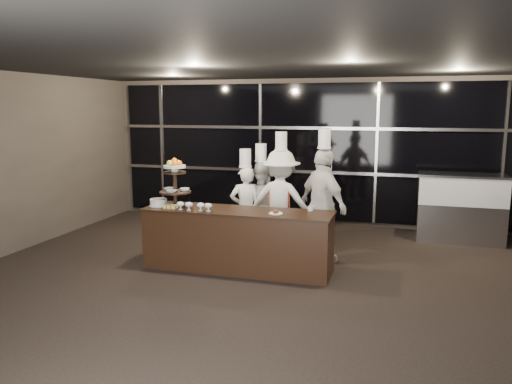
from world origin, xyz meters
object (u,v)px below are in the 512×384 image
(layer_cake, at_px, (159,202))
(buffet_counter, at_px, (237,240))
(chef_a, at_px, (245,207))
(chef_c, at_px, (281,202))
(display_stand, at_px, (175,179))
(display_case, at_px, (461,204))
(chef_b, at_px, (261,204))
(chef_d, at_px, (323,205))

(layer_cake, bearing_deg, buffet_counter, 2.27)
(chef_a, height_order, chef_c, chef_c)
(display_stand, height_order, display_case, display_stand)
(chef_a, relative_size, chef_b, 0.96)
(buffet_counter, height_order, layer_cake, layer_cake)
(buffet_counter, relative_size, display_stand, 3.81)
(chef_b, xyz_separation_m, chef_d, (1.15, -0.50, 0.14))
(buffet_counter, relative_size, chef_a, 1.63)
(buffet_counter, distance_m, chef_b, 1.31)
(display_case, bearing_deg, display_stand, -148.35)
(chef_c, bearing_deg, display_case, 28.84)
(layer_cake, distance_m, chef_b, 1.84)
(layer_cake, distance_m, chef_a, 1.51)
(chef_d, bearing_deg, chef_b, 156.55)
(layer_cake, bearing_deg, chef_d, 18.81)
(buffet_counter, bearing_deg, chef_c, 69.21)
(display_case, relative_size, chef_b, 0.83)
(chef_b, relative_size, chef_d, 0.86)
(buffet_counter, distance_m, chef_c, 1.20)
(display_stand, distance_m, chef_a, 1.41)
(display_stand, xyz_separation_m, chef_a, (0.81, 0.99, -0.58))
(chef_a, bearing_deg, chef_d, -9.38)
(display_case, distance_m, chef_c, 3.38)
(buffet_counter, distance_m, chef_d, 1.46)
(buffet_counter, xyz_separation_m, chef_a, (-0.19, 0.99, 0.29))
(buffet_counter, bearing_deg, chef_a, 100.90)
(chef_c, height_order, chef_d, chef_d)
(chef_b, bearing_deg, buffet_counter, -89.92)
(chef_a, xyz_separation_m, chef_b, (0.19, 0.28, 0.01))
(chef_a, bearing_deg, display_stand, -129.13)
(display_case, bearing_deg, buffet_counter, -141.34)
(display_stand, relative_size, chef_b, 0.41)
(buffet_counter, xyz_separation_m, chef_c, (0.40, 1.06, 0.41))
(display_case, bearing_deg, chef_d, -139.05)
(display_case, xyz_separation_m, chef_a, (-3.55, -1.69, 0.07))
(chef_a, distance_m, chef_b, 0.34)
(layer_cake, bearing_deg, display_stand, 10.77)
(chef_c, bearing_deg, chef_d, -20.96)
(buffet_counter, distance_m, chef_a, 1.05)
(buffet_counter, relative_size, chef_d, 1.35)
(buffet_counter, relative_size, chef_c, 1.40)
(layer_cake, height_order, chef_d, chef_d)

